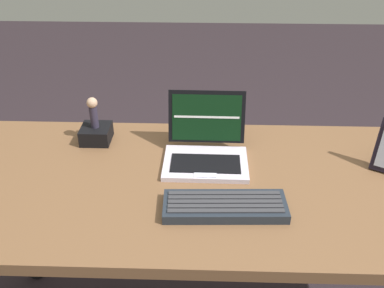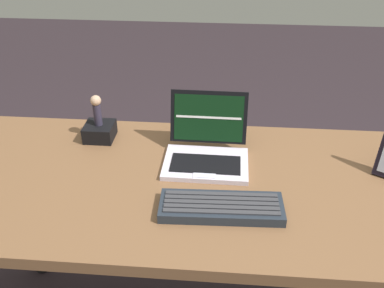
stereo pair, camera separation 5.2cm
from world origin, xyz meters
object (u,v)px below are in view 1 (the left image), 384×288
at_px(figurine_stand, 96,134).
at_px(figurine, 93,111).
at_px(laptop_front, 206,149).
at_px(external_keyboard, 225,206).

bearing_deg(figurine_stand, figurine, 0.00).
xyz_separation_m(laptop_front, external_keyboard, (0.05, -0.23, -0.02)).
bearing_deg(figurine_stand, laptop_front, -15.92).
height_order(laptop_front, figurine_stand, laptop_front).
bearing_deg(laptop_front, external_keyboard, -77.75).
relative_size(figurine_stand, figurine, 0.91).
bearing_deg(external_keyboard, figurine, 140.66).
distance_m(external_keyboard, figurine, 0.53).
bearing_deg(external_keyboard, laptop_front, 102.25).
xyz_separation_m(external_keyboard, figurine_stand, (-0.40, 0.33, 0.01)).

